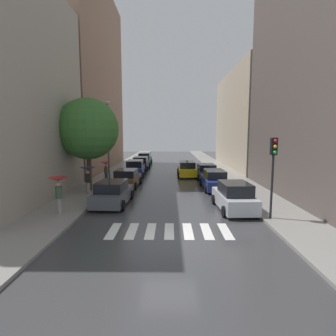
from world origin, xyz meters
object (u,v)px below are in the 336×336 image
(pedestrian_near_tree, at_px, (58,186))
(parked_car_right_second, at_px, (214,180))
(parked_car_right_third, at_px, (206,172))
(pedestrian_foreground, at_px, (88,174))
(parked_car_left_nearest, at_px, (113,193))
(parked_car_right_nearest, at_px, (234,197))
(street_tree_left, at_px, (88,129))
(parked_car_left_second, at_px, (127,178))
(traffic_light_right_corner, at_px, (273,160))
(parked_car_left_third, at_px, (135,169))
(lamp_post_left, at_px, (108,137))
(taxi_midroad, at_px, (187,169))
(parked_car_left_fifth, at_px, (145,159))
(parked_car_left_fourth, at_px, (141,163))
(pedestrian_by_kerb, at_px, (106,167))

(pedestrian_near_tree, bearing_deg, parked_car_right_second, 20.09)
(parked_car_right_third, bearing_deg, pedestrian_foreground, 125.54)
(parked_car_left_nearest, height_order, parked_car_right_third, parked_car_left_nearest)
(parked_car_right_nearest, relative_size, street_tree_left, 0.59)
(parked_car_left_second, xyz_separation_m, traffic_light_right_corner, (9.26, -9.28, 2.55))
(parked_car_left_third, relative_size, lamp_post_left, 0.65)
(parked_car_right_second, xyz_separation_m, lamp_post_left, (-9.28, 1.87, 3.61))
(taxi_midroad, bearing_deg, street_tree_left, 133.60)
(parked_car_left_second, height_order, lamp_post_left, lamp_post_left)
(parked_car_right_nearest, distance_m, parked_car_right_second, 6.27)
(parked_car_left_fifth, distance_m, traffic_light_right_corner, 28.81)
(parked_car_left_fifth, bearing_deg, parked_car_right_nearest, -160.76)
(parked_car_left_nearest, bearing_deg, parked_car_right_third, -33.28)
(parked_car_right_nearest, bearing_deg, parked_car_left_third, 27.48)
(parked_car_left_fourth, distance_m, traffic_light_right_corner, 23.19)
(parked_car_right_nearest, relative_size, traffic_light_right_corner, 1.01)
(parked_car_left_nearest, height_order, parked_car_right_nearest, parked_car_right_nearest)
(parked_car_right_nearest, xyz_separation_m, pedestrian_near_tree, (-10.20, -1.23, 0.90))
(parked_car_left_third, height_order, taxi_midroad, taxi_midroad)
(parked_car_left_third, xyz_separation_m, parked_car_right_nearest, (7.80, -13.38, -0.01))
(parked_car_left_third, distance_m, pedestrian_near_tree, 14.83)
(pedestrian_by_kerb, bearing_deg, parked_car_right_second, -26.24)
(parked_car_left_fifth, height_order, lamp_post_left, lamp_post_left)
(lamp_post_left, bearing_deg, pedestrian_by_kerb, 117.73)
(street_tree_left, relative_size, traffic_light_right_corner, 1.70)
(parked_car_left_second, xyz_separation_m, parked_car_right_third, (7.58, 4.33, -0.00))
(pedestrian_by_kerb, bearing_deg, pedestrian_foreground, -101.82)
(parked_car_right_nearest, bearing_deg, parked_car_right_third, -1.94)
(pedestrian_near_tree, height_order, traffic_light_right_corner, traffic_light_right_corner)
(parked_car_left_second, distance_m, parked_car_right_third, 8.73)
(parked_car_left_fifth, xyz_separation_m, parked_car_right_third, (7.70, -13.51, -0.07))
(pedestrian_near_tree, bearing_deg, lamp_post_left, 68.89)
(parked_car_left_second, height_order, pedestrian_near_tree, pedestrian_near_tree)
(parked_car_left_second, relative_size, parked_car_left_third, 0.88)
(parked_car_left_nearest, xyz_separation_m, pedestrian_by_kerb, (-2.31, 7.85, 0.80))
(parked_car_left_nearest, distance_m, parked_car_left_fourth, 17.83)
(parked_car_right_nearest, relative_size, parked_car_right_second, 0.90)
(street_tree_left, bearing_deg, parked_car_left_fourth, 79.17)
(parked_car_right_third, height_order, lamp_post_left, lamp_post_left)
(parked_car_right_second, xyz_separation_m, pedestrian_by_kerb, (-9.81, 2.87, 0.77))
(parked_car_left_fourth, height_order, parked_car_right_nearest, parked_car_right_nearest)
(parked_car_right_third, xyz_separation_m, taxi_midroad, (-1.89, 1.78, 0.04))
(parked_car_left_fourth, distance_m, lamp_post_left, 11.67)
(parked_car_left_nearest, height_order, parked_car_left_fourth, parked_car_left_fourth)
(parked_car_left_nearest, xyz_separation_m, parked_car_right_third, (7.54, 10.36, -0.02))
(parked_car_left_fifth, bearing_deg, parked_car_right_second, -156.04)
(parked_car_left_nearest, relative_size, pedestrian_by_kerb, 2.38)
(lamp_post_left, bearing_deg, pedestrian_foreground, -99.57)
(parked_car_right_second, height_order, street_tree_left, street_tree_left)
(pedestrian_foreground, bearing_deg, parked_car_right_nearest, 143.04)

